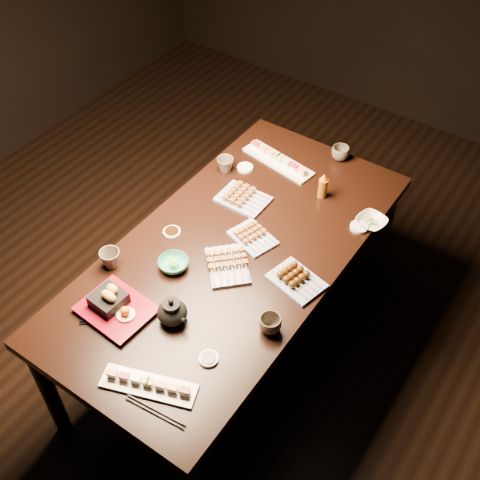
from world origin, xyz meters
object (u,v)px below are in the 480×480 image
at_px(dining_table, 234,303).
at_px(yakitori_plate_left, 243,196).
at_px(yakitori_plate_center, 253,235).
at_px(teacup_mid_right, 270,324).
at_px(teacup_far_right, 340,153).
at_px(yakitori_plate_right, 228,262).
at_px(sushi_platter_far, 278,159).
at_px(sushi_platter_near, 148,384).
at_px(teapot, 172,310).
at_px(teacup_near_left, 111,259).
at_px(edamame_bowl_cream, 371,222).
at_px(condiment_bottle, 323,185).
at_px(teacup_far_left, 225,165).
at_px(edamame_bowl_green, 173,264).
at_px(tempura_tray, 115,304).

bearing_deg(dining_table, yakitori_plate_left, 123.52).
relative_size(dining_table, yakitori_plate_center, 8.98).
bearing_deg(yakitori_plate_left, yakitori_plate_center, -46.50).
xyz_separation_m(teacup_mid_right, teacup_far_right, (-0.28, 1.10, 0.00)).
bearing_deg(yakitori_plate_right, sushi_platter_far, 150.36).
bearing_deg(teacup_mid_right, sushi_platter_near, -115.96).
bearing_deg(teapot, teacup_mid_right, 35.55).
xyz_separation_m(sushi_platter_near, teacup_near_left, (-0.51, 0.36, 0.02)).
distance_m(yakitori_plate_center, yakitori_plate_left, 0.26).
xyz_separation_m(edamame_bowl_cream, condiment_bottle, (-0.28, 0.04, 0.05)).
xyz_separation_m(yakitori_plate_right, yakitori_plate_left, (-0.18, 0.39, 0.00)).
bearing_deg(sushi_platter_near, yakitori_plate_right, 79.32).
relative_size(dining_table, sushi_platter_near, 5.08).
height_order(sushi_platter_far, yakitori_plate_center, yakitori_plate_center).
bearing_deg(sushi_platter_far, edamame_bowl_cream, 176.24).
bearing_deg(teacup_far_left, dining_table, -50.66).
bearing_deg(dining_table, edamame_bowl_green, -117.12).
bearing_deg(teacup_mid_right, teacup_far_right, 104.33).
relative_size(edamame_bowl_cream, tempura_tray, 0.47).
bearing_deg(yakitori_plate_left, teacup_far_left, 146.06).
xyz_separation_m(dining_table, edamame_bowl_green, (-0.15, -0.23, 0.40)).
bearing_deg(teapot, yakitori_plate_right, 95.41).
xyz_separation_m(sushi_platter_near, tempura_tray, (-0.33, 0.19, 0.03)).
distance_m(yakitori_plate_center, condiment_bottle, 0.44).
relative_size(dining_table, tempura_tray, 6.36).
distance_m(edamame_bowl_green, edamame_bowl_cream, 0.92).
height_order(sushi_platter_near, condiment_bottle, condiment_bottle).
height_order(yakitori_plate_center, teacup_far_left, teacup_far_left).
distance_m(teacup_far_left, condiment_bottle, 0.51).
relative_size(sushi_platter_near, tempura_tray, 1.25).
distance_m(edamame_bowl_green, teapot, 0.28).
distance_m(yakitori_plate_center, teacup_near_left, 0.63).
height_order(teacup_far_right, teapot, teapot).
xyz_separation_m(edamame_bowl_green, teacup_far_left, (-0.19, 0.65, 0.02)).
relative_size(edamame_bowl_green, teacup_mid_right, 1.46).
height_order(sushi_platter_far, teacup_near_left, teacup_near_left).
relative_size(sushi_platter_near, teacup_far_right, 3.92).
xyz_separation_m(tempura_tray, teacup_far_right, (0.27, 1.38, -0.02)).
distance_m(yakitori_plate_right, teapot, 0.35).
bearing_deg(teacup_near_left, condiment_bottle, 59.90).
bearing_deg(tempura_tray, sushi_platter_far, 92.63).
relative_size(yakitori_plate_center, edamame_bowl_green, 1.53).
relative_size(yakitori_plate_right, teacup_far_left, 2.76).
height_order(tempura_tray, teacup_far_right, tempura_tray).
height_order(edamame_bowl_cream, teacup_mid_right, teacup_mid_right).
bearing_deg(teacup_far_left, yakitori_plate_left, -33.61).
relative_size(edamame_bowl_green, teapot, 0.92).
distance_m(teapot, condiment_bottle, 0.98).
xyz_separation_m(tempura_tray, condiment_bottle, (0.34, 1.07, 0.02)).
bearing_deg(edamame_bowl_cream, teacup_far_left, -175.16).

